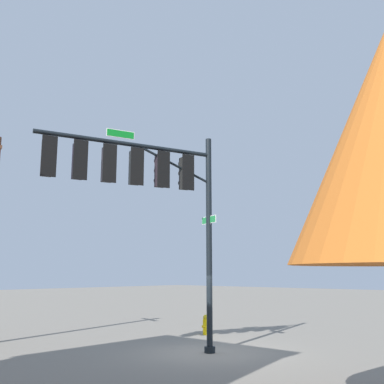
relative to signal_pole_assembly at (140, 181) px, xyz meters
name	(u,v)px	position (x,y,z in m)	size (l,w,h in m)	color
ground_plane	(210,353)	(-2.39, 0.87, -5.51)	(120.00, 120.00, 0.00)	gray
signal_pole_assembly	(140,181)	(0.00, 0.00, 0.00)	(5.82, 2.62, 7.28)	black
fire_hydrant	(206,325)	(-5.62, -2.09, -5.10)	(0.33, 0.24, 0.83)	yellow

